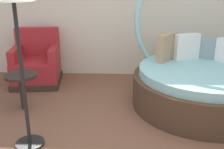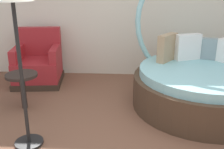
% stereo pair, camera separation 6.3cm
% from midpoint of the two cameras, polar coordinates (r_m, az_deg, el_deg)
% --- Properties ---
extents(back_wall, '(8.00, 0.12, 2.73)m').
position_cam_midpoint_polar(back_wall, '(5.16, 2.98, 14.79)').
color(back_wall, silver).
rests_on(back_wall, ground_plane).
extents(round_daybed, '(2.00, 2.00, 2.14)m').
position_cam_midpoint_polar(round_daybed, '(4.23, 17.59, -0.73)').
color(round_daybed, '#473323').
rests_on(round_daybed, ground_plane).
extents(red_armchair, '(0.88, 0.88, 0.94)m').
position_cam_midpoint_polar(red_armchair, '(5.04, -15.57, 1.95)').
color(red_armchair, '#38281E').
rests_on(red_armchair, ground_plane).
extents(side_table, '(0.44, 0.44, 0.52)m').
position_cam_midpoint_polar(side_table, '(4.06, -18.61, -1.23)').
color(side_table, '#2D231E').
rests_on(side_table, ground_plane).
extents(floor_lamp, '(0.40, 0.40, 1.82)m').
position_cam_midpoint_polar(floor_lamp, '(2.86, -20.12, 13.10)').
color(floor_lamp, black).
rests_on(floor_lamp, ground_plane).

